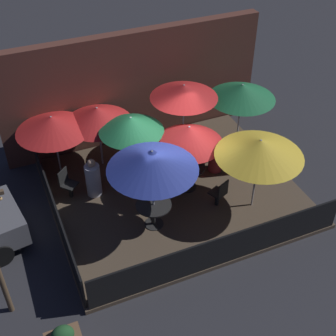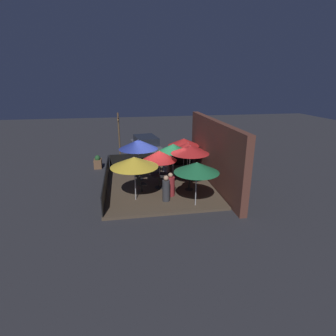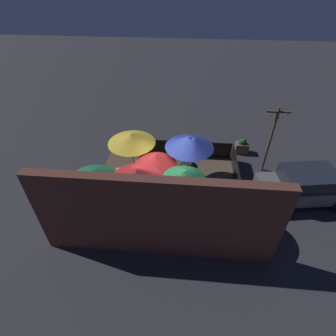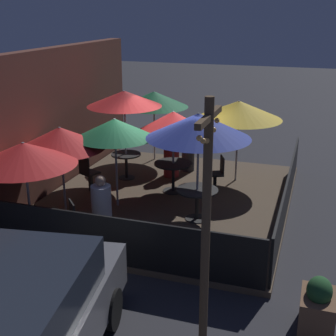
% 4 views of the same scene
% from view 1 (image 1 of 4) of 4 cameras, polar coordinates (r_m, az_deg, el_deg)
% --- Properties ---
extents(ground_plane, '(60.00, 60.00, 0.00)m').
position_cam_1_polar(ground_plane, '(13.60, 0.68, -3.13)').
color(ground_plane, '#2D2D33').
extents(patio_deck, '(6.85, 5.90, 0.12)m').
position_cam_1_polar(patio_deck, '(13.56, 0.68, -2.94)').
color(patio_deck, brown).
rests_on(patio_deck, ground_plane).
extents(building_wall, '(8.45, 0.36, 3.69)m').
position_cam_1_polar(building_wall, '(14.95, -4.22, 9.75)').
color(building_wall, brown).
rests_on(building_wall, ground_plane).
extents(fence_front, '(6.65, 0.05, 0.95)m').
position_cam_1_polar(fence_front, '(11.37, 6.67, -9.93)').
color(fence_front, black).
rests_on(fence_front, patio_deck).
extents(fence_side_left, '(0.05, 5.70, 0.95)m').
position_cam_1_polar(fence_side_left, '(12.58, -13.61, -5.07)').
color(fence_side_left, black).
rests_on(fence_side_left, patio_deck).
extents(patio_umbrella_0, '(2.00, 2.00, 2.45)m').
position_cam_1_polar(patio_umbrella_0, '(13.68, 1.96, 9.33)').
color(patio_umbrella_0, '#B2B2B7').
rests_on(patio_umbrella_0, patio_deck).
extents(patio_umbrella_1, '(1.89, 1.89, 2.11)m').
position_cam_1_polar(patio_umbrella_1, '(12.52, 2.59, 4.04)').
color(patio_umbrella_1, '#B2B2B7').
rests_on(patio_umbrella_1, patio_deck).
extents(patio_umbrella_2, '(2.25, 2.25, 2.43)m').
position_cam_1_polar(patio_umbrella_2, '(11.11, -1.92, 0.96)').
color(patio_umbrella_2, '#B2B2B7').
rests_on(patio_umbrella_2, patio_deck).
extents(patio_umbrella_3, '(2.30, 2.30, 2.21)m').
position_cam_1_polar(patio_umbrella_3, '(12.05, 11.16, 2.42)').
color(patio_umbrella_3, '#B2B2B7').
rests_on(patio_umbrella_3, patio_deck).
extents(patio_umbrella_4, '(2.08, 2.08, 2.14)m').
position_cam_1_polar(patio_umbrella_4, '(14.52, 9.01, 9.21)').
color(patio_umbrella_4, '#B2B2B7').
rests_on(patio_umbrella_4, patio_deck).
extents(patio_umbrella_5, '(2.00, 2.00, 2.01)m').
position_cam_1_polar(patio_umbrella_5, '(13.62, -8.59, 6.41)').
color(patio_umbrella_5, '#B2B2B7').
rests_on(patio_umbrella_5, patio_deck).
extents(patio_umbrella_6, '(1.81, 1.81, 2.13)m').
position_cam_1_polar(patio_umbrella_6, '(12.85, -4.52, 5.34)').
color(patio_umbrella_6, '#B2B2B7').
rests_on(patio_umbrella_6, patio_deck).
extents(patio_umbrella_7, '(2.10, 2.10, 2.00)m').
position_cam_1_polar(patio_umbrella_7, '(13.48, -13.95, 5.27)').
color(patio_umbrella_7, '#B2B2B7').
rests_on(patio_umbrella_7, patio_deck).
extents(dining_table_0, '(0.82, 0.82, 0.71)m').
position_cam_1_polar(dining_table_0, '(14.58, 1.82, 3.58)').
color(dining_table_0, black).
rests_on(dining_table_0, patio_deck).
extents(dining_table_1, '(0.98, 0.98, 0.77)m').
position_cam_1_polar(dining_table_1, '(13.25, 2.44, -0.29)').
color(dining_table_1, black).
rests_on(dining_table_1, patio_deck).
extents(dining_table_2, '(0.93, 0.93, 0.72)m').
position_cam_1_polar(dining_table_2, '(12.15, -1.76, -4.93)').
color(dining_table_2, black).
rests_on(dining_table_2, patio_deck).
extents(patio_chair_0, '(0.53, 0.53, 0.90)m').
position_cam_1_polar(patio_chair_0, '(12.80, 6.30, -2.99)').
color(patio_chair_0, black).
rests_on(patio_chair_0, patio_deck).
extents(patio_chair_1, '(0.53, 0.53, 0.95)m').
position_cam_1_polar(patio_chair_1, '(14.63, -3.48, 3.49)').
color(patio_chair_1, black).
rests_on(patio_chair_1, patio_deck).
extents(patio_chair_2, '(0.57, 0.57, 0.91)m').
position_cam_1_polar(patio_chair_2, '(13.32, -12.18, -1.78)').
color(patio_chair_2, black).
rests_on(patio_chair_2, patio_deck).
extents(patron_0, '(0.56, 0.56, 1.22)m').
position_cam_1_polar(patron_0, '(13.25, -9.11, -1.33)').
color(patron_0, silver).
rests_on(patron_0, patio_deck).
extents(patron_1, '(0.61, 0.61, 1.23)m').
position_cam_1_polar(patron_1, '(14.00, 5.87, 1.56)').
color(patron_1, maroon).
rests_on(patron_1, patio_deck).
extents(patron_2, '(0.49, 0.49, 1.31)m').
position_cam_1_polar(patron_2, '(14.00, 8.62, 1.58)').
color(patron_2, '#333338').
rests_on(patron_2, patio_deck).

